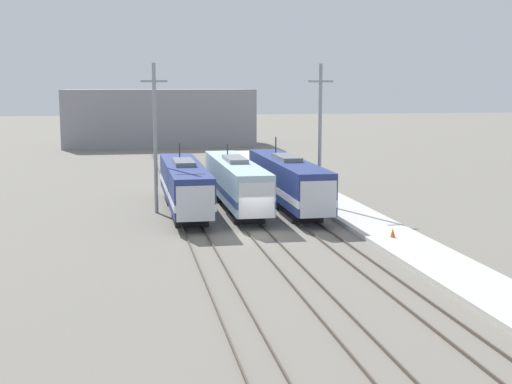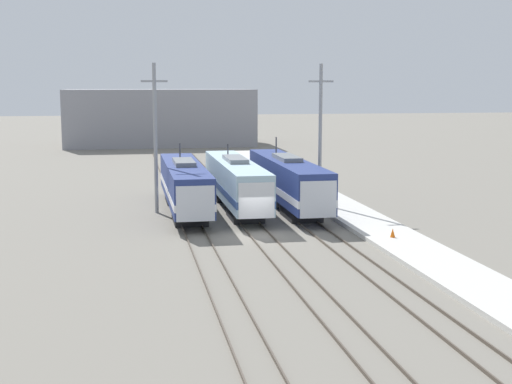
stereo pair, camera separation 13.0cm
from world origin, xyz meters
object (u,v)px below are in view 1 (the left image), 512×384
catenary_tower_right (320,134)px  traffic_cone (393,233)px  catenary_tower_left (155,136)px  locomotive_far_left (185,186)px  locomotive_far_right (288,182)px  locomotive_center (236,183)px

catenary_tower_right → traffic_cone: bearing=-84.8°
catenary_tower_left → traffic_cone: size_ratio=20.32×
catenary_tower_right → locomotive_far_left: bearing=-178.4°
locomotive_far_right → traffic_cone: 14.19m
locomotive_far_right → catenary_tower_right: bearing=1.3°
locomotive_center → locomotive_far_right: locomotive_far_right is taller
locomotive_far_left → locomotive_far_right: size_ratio=0.95×
locomotive_far_left → catenary_tower_right: bearing=1.6°
locomotive_center → traffic_cone: bearing=-59.7°
locomotive_far_left → locomotive_center: 4.36m
locomotive_far_left → traffic_cone: (12.51, -13.28, -1.57)m
traffic_cone → locomotive_far_left: bearing=133.3°
locomotive_far_left → catenary_tower_left: 4.62m
locomotive_center → catenary_tower_left: 7.67m
catenary_tower_right → traffic_cone: size_ratio=20.32×
catenary_tower_left → catenary_tower_right: (13.52, 0.00, 0.00)m
locomotive_center → catenary_tower_right: bearing=-3.8°
locomotive_far_right → catenary_tower_left: (-10.83, 0.06, 3.93)m
locomotive_far_right → catenary_tower_right: size_ratio=1.68×
locomotive_far_left → traffic_cone: 18.31m
locomotive_far_right → traffic_cone: size_ratio=34.13×
catenary_tower_left → catenary_tower_right: bearing=0.0°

